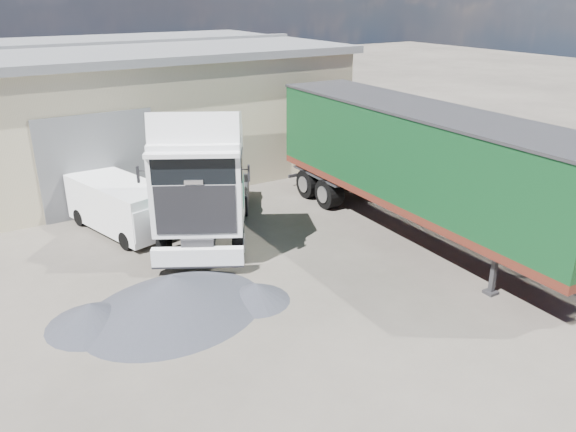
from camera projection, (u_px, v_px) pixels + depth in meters
ground at (305, 329)px, 13.24m from camera, size 120.00×120.00×0.00m
brick_boundary_wall at (457, 152)px, 23.14m from camera, size 0.35×26.00×2.50m
tractor_unit at (203, 187)px, 17.07m from camera, size 5.37×6.90×4.46m
box_trailer at (419, 159)px, 17.53m from camera, size 3.01×12.54×4.14m
panel_van at (124, 207)px, 18.30m from camera, size 2.70×4.40×1.68m
gravel_heap at (170, 295)px, 13.79m from camera, size 6.22×5.64×1.00m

